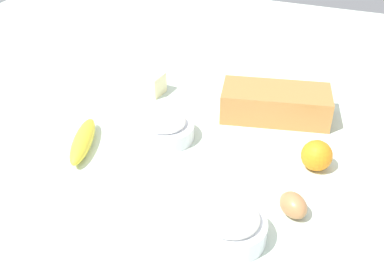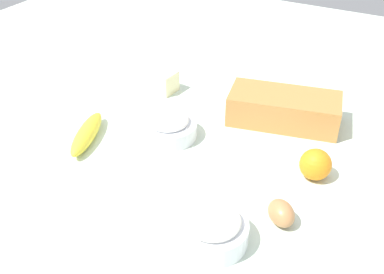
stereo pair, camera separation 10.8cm
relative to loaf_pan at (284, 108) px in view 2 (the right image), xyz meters
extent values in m
cube|color=silver|center=(-0.14, -0.23, -0.05)|extent=(2.40, 2.40, 0.02)
cube|color=#B77A3D|center=(0.00, 0.00, 0.00)|extent=(0.30, 0.19, 0.08)
cube|color=black|center=(0.00, 0.00, 0.00)|extent=(0.29, 0.17, 0.07)
cylinder|color=white|center=(0.03, -0.47, -0.02)|extent=(0.13, 0.13, 0.04)
torus|color=white|center=(0.03, -0.47, 0.00)|extent=(0.13, 0.13, 0.01)
ellipsoid|color=white|center=(0.03, -0.47, 0.01)|extent=(0.10, 0.10, 0.04)
cylinder|color=white|center=(-0.23, -0.20, -0.02)|extent=(0.14, 0.14, 0.04)
torus|color=white|center=(-0.23, -0.20, -0.01)|extent=(0.14, 0.14, 0.01)
ellipsoid|color=white|center=(-0.23, -0.20, 0.01)|extent=(0.10, 0.10, 0.04)
ellipsoid|color=yellow|center=(-0.39, -0.31, -0.02)|extent=(0.11, 0.19, 0.04)
sphere|color=orange|center=(0.14, -0.19, -0.01)|extent=(0.07, 0.07, 0.07)
cube|color=#F4EDB2|center=(-0.37, 0.00, -0.01)|extent=(0.10, 0.07, 0.06)
ellipsoid|color=#B37949|center=(0.12, -0.36, -0.02)|extent=(0.08, 0.08, 0.05)
camera|label=1|loc=(0.19, -1.06, 0.60)|focal=43.21mm
camera|label=2|loc=(0.29, -1.02, 0.60)|focal=43.21mm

